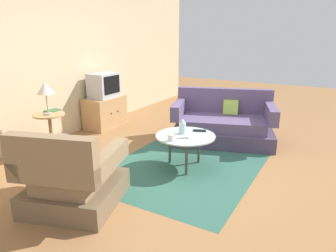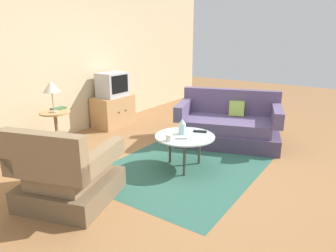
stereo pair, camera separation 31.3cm
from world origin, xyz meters
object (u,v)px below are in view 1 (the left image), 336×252
(couch, at_px, (223,124))
(book, at_px, (52,111))
(table_lamp, at_px, (45,89))
(vase, at_px, (182,126))
(mug, at_px, (171,138))
(television, at_px, (104,85))
(tv_remote_dark, at_px, (200,131))
(tv_stand, at_px, (105,112))
(tv_remote_silver, at_px, (183,138))
(armchair, at_px, (73,180))
(side_table, at_px, (50,125))
(coffee_table, at_px, (185,138))

(couch, height_order, book, couch)
(table_lamp, relative_size, vase, 2.19)
(couch, bearing_deg, mug, 66.49)
(television, relative_size, tv_remote_dark, 2.89)
(tv_stand, distance_m, table_lamp, 1.66)
(tv_remote_dark, relative_size, tv_remote_silver, 1.31)
(armchair, xyz_separation_m, tv_remote_silver, (1.31, -0.60, 0.17))
(side_table, bearing_deg, mug, -82.05)
(couch, bearing_deg, tv_remote_silver, 69.43)
(tv_stand, distance_m, vase, 2.31)
(television, bearing_deg, tv_remote_silver, -115.55)
(television, xyz_separation_m, vase, (-0.87, -2.11, -0.25))
(side_table, bearing_deg, vase, -72.70)
(coffee_table, relative_size, book, 3.68)
(coffee_table, xyz_separation_m, book, (-0.42, 2.04, 0.21))
(coffee_table, height_order, tv_stand, tv_stand)
(mug, bearing_deg, book, 93.91)
(armchair, height_order, tv_remote_dark, armchair)
(armchair, xyz_separation_m, table_lamp, (0.87, 1.37, 0.69))
(coffee_table, height_order, television, television)
(armchair, xyz_separation_m, television, (2.37, 1.60, 0.51))
(armchair, xyz_separation_m, vase, (1.49, -0.51, 0.26))
(couch, height_order, tv_stand, couch)
(mug, relative_size, tv_remote_dark, 0.69)
(vase, bearing_deg, book, 103.12)
(coffee_table, distance_m, vase, 0.16)
(table_lamp, bearing_deg, television, 8.80)
(mug, height_order, book, book)
(television, distance_m, mug, 2.45)
(couch, relative_size, mug, 14.26)
(mug, distance_m, tv_remote_dark, 0.55)
(table_lamp, xyz_separation_m, book, (0.16, 0.10, -0.36))
(vase, bearing_deg, tv_remote_silver, -152.13)
(mug, distance_m, tv_remote_silver, 0.17)
(armchair, height_order, side_table, armchair)
(television, xyz_separation_m, tv_remote_dark, (-0.67, -2.27, -0.35))
(side_table, distance_m, television, 1.53)
(coffee_table, relative_size, tv_stand, 1.01)
(side_table, relative_size, book, 2.86)
(coffee_table, distance_m, television, 2.39)
(couch, bearing_deg, coffee_table, 67.83)
(television, relative_size, tv_remote_silver, 3.78)
(side_table, relative_size, tv_remote_silver, 4.37)
(couch, relative_size, vase, 8.57)
(armchair, height_order, mug, armchair)
(tv_stand, height_order, tv_remote_silver, tv_stand)
(armchair, relative_size, tv_remote_silver, 8.06)
(tv_remote_silver, bearing_deg, armchair, 26.59)
(armchair, height_order, table_lamp, table_lamp)
(armchair, bearing_deg, tv_remote_silver, 47.37)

